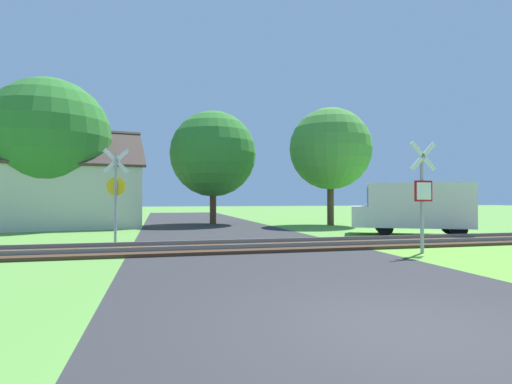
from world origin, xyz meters
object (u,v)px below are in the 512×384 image
Objects in this scene: tree_left at (49,138)px; tree_center at (213,154)px; stop_sign_near at (423,191)px; crossing_sign_far at (116,188)px; tree_right at (330,149)px; house at (70,194)px; mail_truck at (414,206)px.

tree_center is at bearing 8.91° from tree_left.
stop_sign_near is 9.84m from crossing_sign_far.
tree_center is 0.88× the size of tree_left.
stop_sign_near is 12.56m from tree_right.
tree_right and tree_center have the same top height.
tree_center is at bearing 158.94° from tree_right.
tree_left is (-0.87, -0.68, 2.94)m from house.
crossing_sign_far is 0.42× the size of tree_left.
tree_right is (14.71, -1.85, 2.68)m from house.
mail_truck is (7.51, -9.32, -3.10)m from tree_center.
tree_left is at bearing -150.79° from house.
tree_left is (-4.21, 8.74, 2.87)m from crossing_sign_far.
tree_center is at bearing 66.07° from mail_truck.
stop_sign_near is at bearing -57.43° from house.
crossing_sign_far is 0.47× the size of tree_right.
tree_right is (2.58, 11.98, 2.76)m from stop_sign_near.
mail_truck is at bearing -126.65° from stop_sign_near.
tree_right is at bearing -105.62° from stop_sign_near.
mail_truck is (12.21, 0.82, -0.69)m from crossing_sign_far.
tree_right is at bearing -15.86° from house.
tree_center is at bearing -3.60° from house.
crossing_sign_far is at bearing -146.35° from tree_right.
tree_right reaches higher than stop_sign_near.
house is at bearing -174.90° from tree_center.
stop_sign_near is 0.62× the size of mail_truck.
tree_center is (8.04, 0.72, 2.48)m from house.
tree_center reaches higher than stop_sign_near.
tree_left reaches higher than house.
house is (-12.13, 13.83, 0.07)m from stop_sign_near.
tree_right reaches higher than house.
stop_sign_near is at bearing -74.29° from tree_center.
house is at bearing 88.27° from mail_truck.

